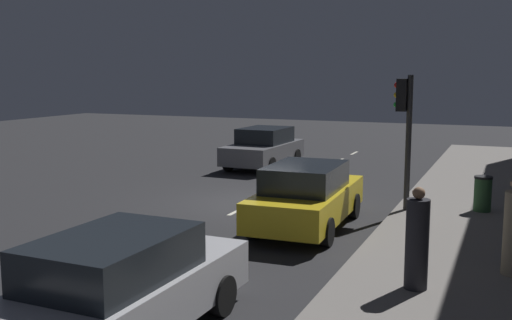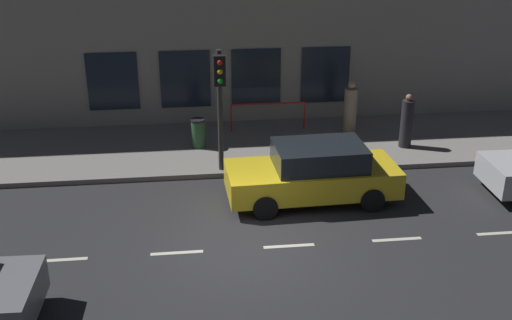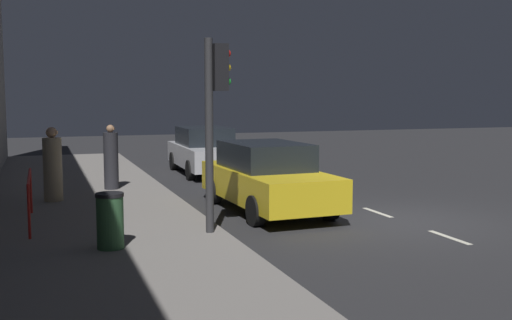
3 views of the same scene
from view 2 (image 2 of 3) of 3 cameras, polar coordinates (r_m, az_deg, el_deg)
name	(u,v)px [view 2 (image 2 of 3)]	position (r m, az deg, el deg)	size (l,w,h in m)	color
ground_plane	(246,249)	(14.64, -0.88, -8.07)	(60.00, 60.00, 0.00)	#28282B
sidewalk	(227,147)	(20.21, -2.70, 1.22)	(4.50, 32.00, 0.15)	gray
building_facade	(219,0)	(21.56, -3.43, 14.32)	(0.65, 32.00, 8.67)	gray
lane_centre_line	(289,246)	(14.76, 3.02, -7.82)	(0.12, 27.20, 0.01)	beige
traffic_light	(220,91)	(17.44, -3.31, 6.25)	(0.49, 0.32, 3.54)	#2D2D30
parked_car_1	(314,173)	(16.59, 5.28, -1.18)	(2.04, 4.56, 1.58)	gold
pedestrian_0	(407,123)	(20.30, 13.55, 3.31)	(0.53, 0.53, 1.73)	#232328
pedestrian_1	(350,109)	(21.24, 8.58, 4.60)	(0.59, 0.59, 1.77)	gray
trash_bin	(198,133)	(19.90, -5.27, 2.46)	(0.46, 0.46, 0.93)	#2D5633
red_railing	(268,109)	(21.18, 1.11, 4.64)	(0.05, 2.55, 0.97)	red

